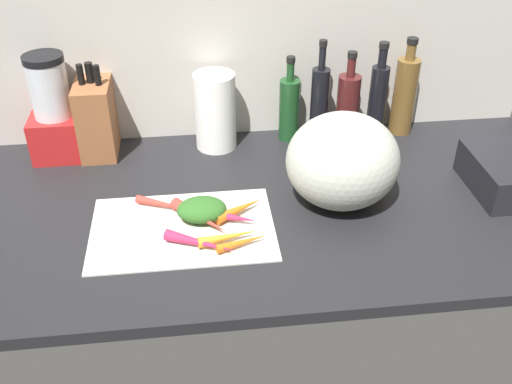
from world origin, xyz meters
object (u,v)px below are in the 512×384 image
at_px(cutting_board, 183,228).
at_px(carrot_6, 243,242).
at_px(carrot_2, 200,217).
at_px(bottle_3, 377,101).
at_px(knife_block, 97,118).
at_px(bottle_0, 289,108).
at_px(carrot_4, 240,209).
at_px(paper_towel_roll, 215,111).
at_px(carrot_5, 169,205).
at_px(blender_appliance, 54,114).
at_px(winter_squash, 343,161).
at_px(carrot_0, 200,243).
at_px(carrot_1, 229,237).
at_px(bottle_1, 319,103).
at_px(bottle_4, 404,94).
at_px(bottle_2, 347,108).
at_px(carrot_3, 233,217).

height_order(cutting_board, carrot_6, carrot_6).
distance_m(carrot_2, bottle_3, 0.65).
height_order(knife_block, bottle_0, knife_block).
bearing_deg(carrot_4, paper_towel_roll, 95.43).
height_order(carrot_5, bottle_0, bottle_0).
bearing_deg(blender_appliance, winter_squash, -24.02).
relative_size(cutting_board, winter_squash, 1.56).
height_order(carrot_0, carrot_2, carrot_2).
relative_size(carrot_1, blender_appliance, 0.49).
relative_size(carrot_5, paper_towel_roll, 0.80).
distance_m(carrot_2, bottle_1, 0.53).
distance_m(carrot_6, knife_block, 0.61).
xyz_separation_m(cutting_board, bottle_4, (0.66, 0.42, 0.12)).
bearing_deg(paper_towel_roll, bottle_4, 2.51).
xyz_separation_m(bottle_2, bottle_3, (0.09, 0.00, 0.01)).
bearing_deg(cutting_board, bottle_3, 33.53).
relative_size(carrot_0, bottle_1, 0.55).
distance_m(cutting_board, carrot_4, 0.14).
relative_size(carrot_1, bottle_3, 0.48).
xyz_separation_m(carrot_2, carrot_6, (0.09, -0.10, -0.00)).
height_order(paper_towel_roll, bottle_0, bottle_0).
height_order(winter_squash, bottle_0, bottle_0).
xyz_separation_m(winter_squash, blender_appliance, (-0.73, 0.32, 0.01)).
relative_size(carrot_5, bottle_0, 0.69).
xyz_separation_m(paper_towel_roll, bottle_1, (0.30, -0.00, 0.01)).
bearing_deg(cutting_board, bottle_1, 44.11).
xyz_separation_m(carrot_3, blender_appliance, (-0.45, 0.39, 0.10)).
bearing_deg(bottle_0, paper_towel_roll, -174.25).
bearing_deg(carrot_2, bottle_1, 46.41).
distance_m(cutting_board, knife_block, 0.47).
distance_m(blender_appliance, bottle_0, 0.66).
xyz_separation_m(cutting_board, carrot_0, (0.04, -0.08, 0.02)).
bearing_deg(bottle_1, carrot_2, -133.59).
bearing_deg(carrot_0, carrot_6, -2.70).
height_order(carrot_6, bottle_3, bottle_3).
relative_size(cutting_board, bottle_4, 1.47).
distance_m(paper_towel_roll, bottle_1, 0.30).
bearing_deg(carrot_6, carrot_2, 133.18).
bearing_deg(bottle_0, blender_appliance, -178.33).
bearing_deg(winter_squash, bottle_2, 73.61).
xyz_separation_m(blender_appliance, bottle_3, (0.90, -0.02, -0.00)).
distance_m(carrot_2, paper_towel_roll, 0.40).
distance_m(carrot_1, carrot_2, 0.10).
bearing_deg(cutting_board, carrot_3, 1.62).
bearing_deg(carrot_5, winter_squash, -0.61).
height_order(carrot_0, bottle_2, bottle_2).
height_order(bottle_0, bottle_2, bottle_2).
bearing_deg(bottle_3, carrot_0, -139.11).
height_order(knife_block, blender_appliance, blender_appliance).
bearing_deg(carrot_1, knife_block, 125.29).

